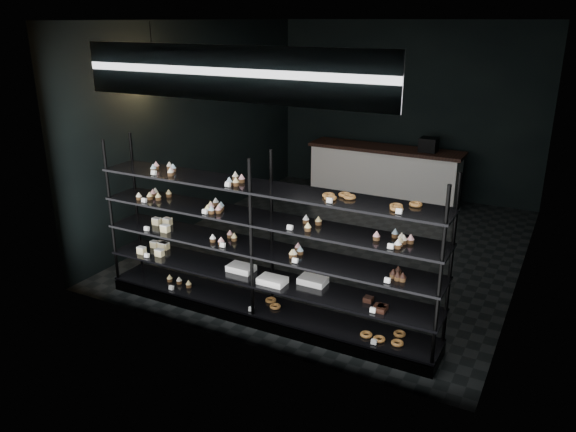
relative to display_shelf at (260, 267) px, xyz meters
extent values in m
cube|color=black|center=(-0.03, 2.45, -0.62)|extent=(5.00, 6.00, 0.01)
cube|color=black|center=(-0.03, 2.45, 2.57)|extent=(5.00, 6.00, 0.01)
cube|color=black|center=(-0.03, 5.45, 0.97)|extent=(5.00, 0.01, 3.20)
cube|color=black|center=(-0.03, -0.55, 0.97)|extent=(5.00, 0.01, 3.20)
cube|color=black|center=(-2.53, 2.45, 0.97)|extent=(0.01, 6.00, 3.20)
cube|color=black|center=(2.47, 2.45, 0.97)|extent=(0.01, 6.00, 3.20)
cube|color=black|center=(0.02, 0.00, -0.57)|extent=(4.00, 0.50, 0.12)
cylinder|color=black|center=(-1.95, -0.22, 0.36)|extent=(0.04, 0.04, 1.85)
cylinder|color=black|center=(-1.95, 0.22, 0.36)|extent=(0.04, 0.04, 1.85)
cylinder|color=black|center=(0.02, -0.22, 0.36)|extent=(0.04, 0.04, 1.85)
cylinder|color=black|center=(0.02, 0.22, 0.36)|extent=(0.04, 0.04, 1.85)
cylinder|color=black|center=(1.99, -0.22, 0.36)|extent=(0.04, 0.04, 1.85)
cylinder|color=black|center=(1.99, 0.22, 0.36)|extent=(0.04, 0.04, 1.85)
cube|color=black|center=(0.02, 0.00, -0.48)|extent=(4.00, 0.50, 0.03)
cube|color=black|center=(0.02, 0.00, -0.13)|extent=(4.00, 0.50, 0.02)
cube|color=black|center=(0.02, 0.00, 0.22)|extent=(4.00, 0.50, 0.02)
cube|color=black|center=(0.02, 0.00, 0.57)|extent=(4.00, 0.50, 0.02)
cube|color=black|center=(0.02, 0.00, 0.92)|extent=(4.00, 0.50, 0.02)
cube|color=white|center=(-1.24, -0.18, 0.96)|extent=(0.06, 0.04, 0.06)
cube|color=white|center=(-0.29, -0.18, 0.96)|extent=(0.06, 0.04, 0.06)
cube|color=white|center=(0.93, -0.18, 0.96)|extent=(0.05, 0.04, 0.06)
cube|color=white|center=(1.61, -0.18, 0.96)|extent=(0.06, 0.04, 0.06)
cube|color=white|center=(-1.44, -0.18, 0.61)|extent=(0.06, 0.04, 0.06)
cube|color=white|center=(-0.58, -0.18, 0.61)|extent=(0.05, 0.04, 0.06)
cube|color=white|center=(0.49, -0.18, 0.61)|extent=(0.05, 0.04, 0.06)
cube|color=white|center=(1.47, -0.18, 0.61)|extent=(0.06, 0.04, 0.06)
cube|color=white|center=(-1.42, -0.18, 0.26)|extent=(0.06, 0.04, 0.06)
cube|color=white|center=(-0.41, -0.18, 0.26)|extent=(0.06, 0.04, 0.06)
cube|color=white|center=(0.54, -0.18, 0.26)|extent=(0.05, 0.04, 0.06)
cube|color=white|center=(1.55, -0.18, 0.26)|extent=(0.06, 0.04, 0.06)
cube|color=white|center=(-1.48, -0.18, -0.09)|extent=(0.06, 0.04, 0.06)
cube|color=white|center=(1.38, -0.18, -0.09)|extent=(0.06, 0.04, 0.06)
cube|color=white|center=(-1.16, -0.18, -0.44)|extent=(0.06, 0.04, 0.06)
cube|color=white|center=(0.00, -0.18, -0.44)|extent=(0.05, 0.04, 0.06)
cube|color=white|center=(1.42, -0.18, -0.44)|extent=(0.06, 0.04, 0.06)
cube|color=#100B3B|center=(-0.03, -0.47, 2.12)|extent=(3.20, 0.04, 0.45)
cube|color=white|center=(-0.03, -0.49, 2.12)|extent=(3.30, 0.02, 0.50)
cylinder|color=black|center=(-2.23, 1.07, 2.27)|extent=(0.01, 0.01, 0.57)
sphere|color=#EF9A53|center=(-2.23, 1.07, 1.82)|extent=(0.32, 0.32, 0.32)
cube|color=white|center=(-0.24, 4.95, -0.17)|extent=(2.74, 0.60, 0.92)
cube|color=black|center=(-0.24, 4.95, 0.32)|extent=(2.85, 0.65, 0.06)
cube|color=black|center=(0.55, 4.95, 0.48)|extent=(0.30, 0.30, 0.25)
camera|label=1|loc=(2.90, -4.85, 2.60)|focal=35.00mm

